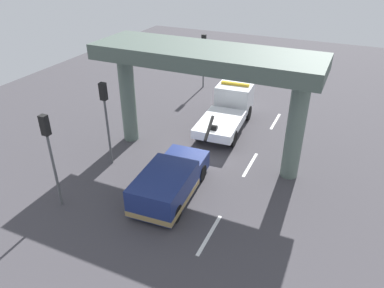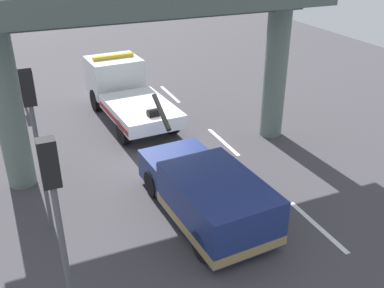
# 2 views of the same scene
# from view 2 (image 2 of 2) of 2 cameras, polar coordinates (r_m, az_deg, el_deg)

# --- Properties ---
(ground_plane) EXTENTS (60.00, 40.00, 0.10)m
(ground_plane) POSITION_cam_2_polar(r_m,az_deg,el_deg) (16.71, -4.38, -1.51)
(ground_plane) COLOR #423F44
(lane_stripe_west) EXTENTS (2.60, 0.16, 0.01)m
(lane_stripe_west) POSITION_cam_2_polar(r_m,az_deg,el_deg) (13.41, 15.98, -10.20)
(lane_stripe_west) COLOR silver
(lane_stripe_west) RESTS_ON ground
(lane_stripe_mid) EXTENTS (2.60, 0.16, 0.01)m
(lane_stripe_mid) POSITION_cam_2_polar(r_m,az_deg,el_deg) (17.65, 4.06, 0.31)
(lane_stripe_mid) COLOR silver
(lane_stripe_mid) RESTS_ON ground
(lane_stripe_east) EXTENTS (2.60, 0.16, 0.01)m
(lane_stripe_east) POSITION_cam_2_polar(r_m,az_deg,el_deg) (22.70, -2.87, 6.49)
(lane_stripe_east) COLOR silver
(lane_stripe_east) RESTS_ON ground
(tow_truck_white) EXTENTS (7.31, 2.75, 2.46)m
(tow_truck_white) POSITION_cam_2_polar(r_m,az_deg,el_deg) (19.91, -8.71, 6.94)
(tow_truck_white) COLOR white
(tow_truck_white) RESTS_ON ground
(towed_van_green) EXTENTS (5.32, 2.50, 1.58)m
(towed_van_green) POSITION_cam_2_polar(r_m,az_deg,el_deg) (12.82, 2.03, -6.66)
(towed_van_green) COLOR navy
(towed_van_green) RESTS_ON ground
(overpass_structure) EXTENTS (3.60, 11.74, 6.16)m
(overpass_structure) POSITION_cam_2_polar(r_m,az_deg,el_deg) (14.86, -4.92, 16.18)
(overpass_structure) COLOR #596B60
(overpass_structure) RESTS_ON ground
(traffic_light_near) EXTENTS (0.39, 0.32, 4.61)m
(traffic_light_near) POSITION_cam_2_polar(r_m,az_deg,el_deg) (8.32, -17.32, -7.22)
(traffic_light_near) COLOR #515456
(traffic_light_near) RESTS_ON ground
(traffic_light_far) EXTENTS (0.39, 0.32, 4.68)m
(traffic_light_far) POSITION_cam_2_polar(r_m,az_deg,el_deg) (11.87, -19.95, 3.10)
(traffic_light_far) COLOR #515456
(traffic_light_far) RESTS_ON ground
(traffic_light_mid) EXTENTS (0.39, 0.32, 4.33)m
(traffic_light_mid) POSITION_cam_2_polar(r_m,az_deg,el_deg) (24.46, -22.79, 13.68)
(traffic_light_mid) COLOR #515456
(traffic_light_mid) RESTS_ON ground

